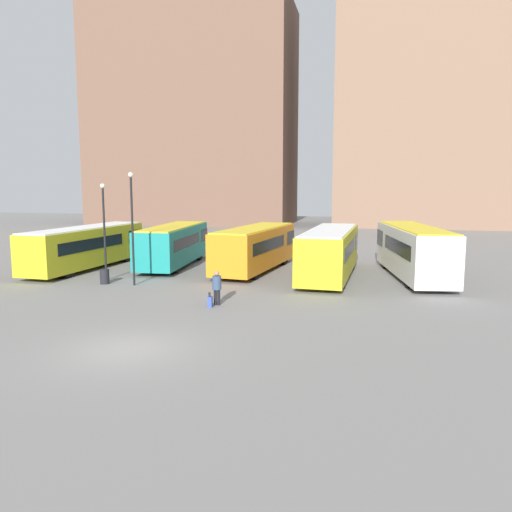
{
  "coord_description": "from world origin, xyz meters",
  "views": [
    {
      "loc": [
        7.85,
        -15.07,
        5.5
      ],
      "look_at": [
        1.6,
        13.06,
        1.52
      ],
      "focal_mm": 35.0,
      "sensor_mm": 36.0,
      "label": 1
    }
  ],
  "objects_px": {
    "bus_0": "(87,246)",
    "lamp_post_1": "(132,220)",
    "bus_2": "(256,247)",
    "bus_3": "(330,251)",
    "suitcase": "(210,302)",
    "bus_1": "(174,244)",
    "bus_4": "(413,250)",
    "traveler": "(217,285)",
    "trash_bin": "(105,277)",
    "lamp_post_0": "(104,224)"
  },
  "relations": [
    {
      "from": "bus_4",
      "to": "traveler",
      "type": "xyz_separation_m",
      "value": [
        -9.59,
        -9.62,
        -0.73
      ]
    },
    {
      "from": "trash_bin",
      "to": "bus_1",
      "type": "bearing_deg",
      "value": 79.17
    },
    {
      "from": "traveler",
      "to": "bus_1",
      "type": "bearing_deg",
      "value": 23.15
    },
    {
      "from": "bus_1",
      "to": "lamp_post_1",
      "type": "relative_size",
      "value": 1.57
    },
    {
      "from": "bus_0",
      "to": "suitcase",
      "type": "relative_size",
      "value": 15.66
    },
    {
      "from": "trash_bin",
      "to": "bus_0",
      "type": "bearing_deg",
      "value": 129.41
    },
    {
      "from": "bus_2",
      "to": "trash_bin",
      "type": "xyz_separation_m",
      "value": [
        -7.43,
        -6.52,
        -1.15
      ]
    },
    {
      "from": "bus_2",
      "to": "lamp_post_1",
      "type": "xyz_separation_m",
      "value": [
        -5.59,
        -6.53,
        2.1
      ]
    },
    {
      "from": "suitcase",
      "to": "lamp_post_1",
      "type": "distance_m",
      "value": 7.85
    },
    {
      "from": "suitcase",
      "to": "lamp_post_0",
      "type": "xyz_separation_m",
      "value": [
        -8.08,
        5.06,
        3.1
      ]
    },
    {
      "from": "bus_3",
      "to": "lamp_post_1",
      "type": "distance_m",
      "value": 11.95
    },
    {
      "from": "bus_4",
      "to": "lamp_post_0",
      "type": "distance_m",
      "value": 18.62
    },
    {
      "from": "bus_0",
      "to": "traveler",
      "type": "height_order",
      "value": "bus_0"
    },
    {
      "from": "lamp_post_0",
      "to": "trash_bin",
      "type": "distance_m",
      "value": 3.13
    },
    {
      "from": "suitcase",
      "to": "bus_1",
      "type": "bearing_deg",
      "value": 21.34
    },
    {
      "from": "traveler",
      "to": "lamp_post_0",
      "type": "bearing_deg",
      "value": 53.34
    },
    {
      "from": "bus_2",
      "to": "bus_3",
      "type": "distance_m",
      "value": 5.19
    },
    {
      "from": "bus_1",
      "to": "traveler",
      "type": "height_order",
      "value": "bus_1"
    },
    {
      "from": "bus_2",
      "to": "bus_1",
      "type": "bearing_deg",
      "value": 90.57
    },
    {
      "from": "bus_0",
      "to": "bus_3",
      "type": "xyz_separation_m",
      "value": [
        16.38,
        0.31,
        0.05
      ]
    },
    {
      "from": "traveler",
      "to": "lamp_post_1",
      "type": "bearing_deg",
      "value": 51.44
    },
    {
      "from": "bus_2",
      "to": "trash_bin",
      "type": "bearing_deg",
      "value": 138.15
    },
    {
      "from": "suitcase",
      "to": "lamp_post_1",
      "type": "height_order",
      "value": "lamp_post_1"
    },
    {
      "from": "bus_0",
      "to": "suitcase",
      "type": "height_order",
      "value": "bus_0"
    },
    {
      "from": "suitcase",
      "to": "bus_2",
      "type": "bearing_deg",
      "value": -6.65
    },
    {
      "from": "bus_3",
      "to": "bus_1",
      "type": "bearing_deg",
      "value": 82.24
    },
    {
      "from": "trash_bin",
      "to": "lamp_post_0",
      "type": "bearing_deg",
      "value": 114.79
    },
    {
      "from": "traveler",
      "to": "bus_4",
      "type": "bearing_deg",
      "value": -52.59
    },
    {
      "from": "bus_3",
      "to": "bus_4",
      "type": "height_order",
      "value": "bus_4"
    },
    {
      "from": "bus_0",
      "to": "trash_bin",
      "type": "bearing_deg",
      "value": -137.57
    },
    {
      "from": "bus_3",
      "to": "bus_4",
      "type": "distance_m",
      "value": 5.05
    },
    {
      "from": "bus_4",
      "to": "bus_2",
      "type": "bearing_deg",
      "value": 78.21
    },
    {
      "from": "suitcase",
      "to": "bus_0",
      "type": "bearing_deg",
      "value": 44.82
    },
    {
      "from": "bus_4",
      "to": "suitcase",
      "type": "relative_size",
      "value": 15.25
    },
    {
      "from": "bus_1",
      "to": "lamp_post_0",
      "type": "bearing_deg",
      "value": 158.8
    },
    {
      "from": "traveler",
      "to": "bus_2",
      "type": "bearing_deg",
      "value": -5.54
    },
    {
      "from": "bus_2",
      "to": "lamp_post_0",
      "type": "xyz_separation_m",
      "value": [
        -7.89,
        -5.53,
        1.79
      ]
    },
    {
      "from": "bus_0",
      "to": "bus_4",
      "type": "distance_m",
      "value": 21.39
    },
    {
      "from": "traveler",
      "to": "suitcase",
      "type": "height_order",
      "value": "traveler"
    },
    {
      "from": "traveler",
      "to": "lamp_post_0",
      "type": "xyz_separation_m",
      "value": [
        -8.27,
        4.58,
        2.39
      ]
    },
    {
      "from": "bus_2",
      "to": "bus_4",
      "type": "xyz_separation_m",
      "value": [
        9.97,
        -0.48,
        0.13
      ]
    },
    {
      "from": "bus_4",
      "to": "lamp_post_0",
      "type": "relative_size",
      "value": 1.93
    },
    {
      "from": "bus_3",
      "to": "bus_4",
      "type": "bearing_deg",
      "value": -76.86
    },
    {
      "from": "bus_0",
      "to": "lamp_post_1",
      "type": "xyz_separation_m",
      "value": [
        5.79,
        -4.83,
        2.12
      ]
    },
    {
      "from": "bus_0",
      "to": "trash_bin",
      "type": "height_order",
      "value": "bus_0"
    },
    {
      "from": "lamp_post_1",
      "to": "trash_bin",
      "type": "relative_size",
      "value": 7.43
    },
    {
      "from": "bus_3",
      "to": "lamp_post_1",
      "type": "bearing_deg",
      "value": 118.69
    },
    {
      "from": "lamp_post_0",
      "to": "lamp_post_1",
      "type": "relative_size",
      "value": 0.9
    },
    {
      "from": "bus_0",
      "to": "suitcase",
      "type": "xyz_separation_m",
      "value": [
        11.58,
        -8.88,
        -1.3
      ]
    },
    {
      "from": "lamp_post_0",
      "to": "lamp_post_1",
      "type": "distance_m",
      "value": 2.53
    }
  ]
}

